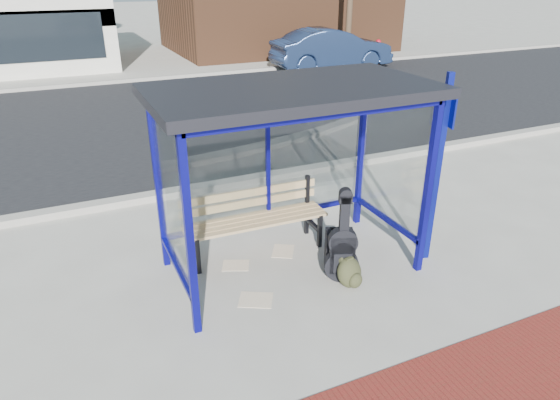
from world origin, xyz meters
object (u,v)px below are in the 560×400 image
bench (254,216)px  backpack (350,273)px  guitar_bag (342,250)px  parked_car (332,49)px  fire_hydrant (378,48)px  suitcase (339,250)px

bench → backpack: bench is taller
backpack → bench: bearing=109.4°
bench → guitar_bag: guitar_bag is taller
parked_car → guitar_bag: bearing=153.0°
backpack → guitar_bag: bearing=88.7°
fire_hydrant → parked_car: bearing=-155.8°
bench → parked_car: size_ratio=0.43×
suitcase → backpack: bearing=-76.8°
suitcase → fire_hydrant: size_ratio=0.76×
parked_car → fire_hydrant: size_ratio=5.81×
parked_car → fire_hydrant: bearing=-63.7°
guitar_bag → fire_hydrant: guitar_bag is taller
fire_hydrant → backpack: bearing=-125.5°
bench → fire_hydrant: (11.10, 13.20, -0.09)m
bench → parked_car: (7.93, 11.78, 0.24)m
bench → parked_car: bearing=57.4°
bench → guitar_bag: (0.72, -1.16, -0.09)m
backpack → fire_hydrant: (10.36, 14.53, 0.25)m
guitar_bag → backpack: bearing=-58.8°
parked_car → backpack: bearing=153.4°
bench → guitar_bag: size_ratio=1.66×
suitcase → parked_car: bearing=84.3°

